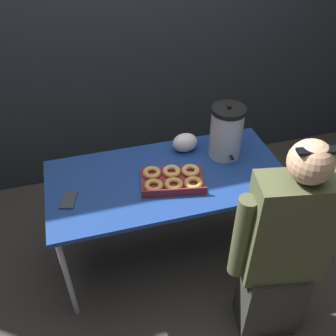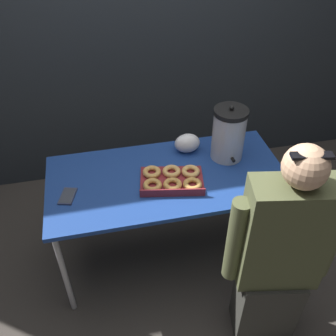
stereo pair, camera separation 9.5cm
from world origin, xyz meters
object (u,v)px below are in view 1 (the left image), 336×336
donut_box (172,179)px  cell_phone (68,200)px  person_seated (282,254)px  coffee_urn (226,132)px

donut_box → cell_phone: donut_box is taller
donut_box → cell_phone: (-0.59, 0.01, -0.02)m
person_seated → donut_box: bearing=-44.9°
donut_box → coffee_urn: 0.45m
donut_box → person_seated: (0.40, -0.58, -0.10)m
coffee_urn → cell_phone: (-0.98, -0.17, -0.16)m
coffee_urn → person_seated: size_ratio=0.27×
coffee_urn → cell_phone: size_ratio=2.42×
donut_box → cell_phone: bearing=-170.0°
donut_box → person_seated: size_ratio=0.31×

